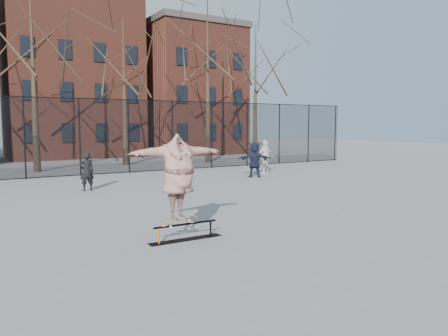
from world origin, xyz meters
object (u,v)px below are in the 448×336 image
skate_rail (186,233)px  bystander_white (265,157)px  skater (178,178)px  skateboard (179,222)px  bystander_navy (255,160)px  bystander_black (87,171)px

skate_rail → bystander_white: bystander_white is taller
skate_rail → skater: skater is taller
skateboard → bystander_navy: (8.47, 8.86, 0.43)m
skate_rail → bystander_navy: bystander_navy is taller
skateboard → bystander_navy: size_ratio=0.43×
skater → bystander_black: (0.16, 8.73, -0.67)m
skater → bystander_navy: 12.27m
skateboard → skater: bearing=0.0°
skater → skateboard: bearing=0.0°
skateboard → bystander_navy: 12.27m
skate_rail → bystander_navy: 12.16m
skate_rail → skater: size_ratio=0.76×
bystander_black → bystander_white: size_ratio=0.85×
bystander_black → bystander_navy: (8.32, 0.13, 0.10)m
skater → bystander_black: skater is taller
skate_rail → bystander_black: bystander_black is taller
skate_rail → skater: 1.30m
bystander_white → bystander_navy: (-1.26, -0.77, -0.04)m
skater → skate_rail: bearing=-3.1°
skate_rail → bystander_black: size_ratio=1.15×
skateboard → bystander_navy: bearing=46.3°
bystander_white → skate_rail: bearing=39.6°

